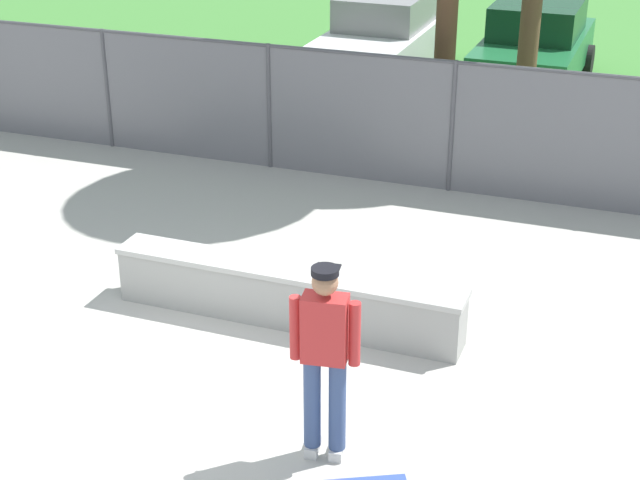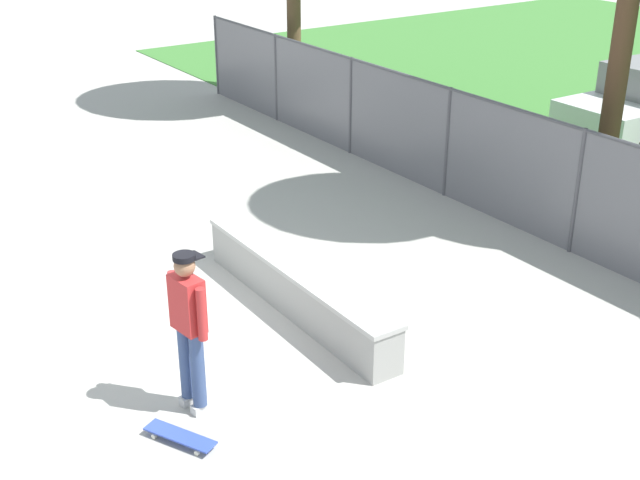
{
  "view_description": "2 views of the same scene",
  "coord_description": "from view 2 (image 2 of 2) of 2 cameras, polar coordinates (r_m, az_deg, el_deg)",
  "views": [
    {
      "loc": [
        4.15,
        -7.1,
        5.31
      ],
      "look_at": [
        1.18,
        1.03,
        1.27
      ],
      "focal_mm": 54.26,
      "sensor_mm": 36.0,
      "label": 1
    },
    {
      "loc": [
        8.81,
        -3.71,
        5.43
      ],
      "look_at": [
        1.06,
        1.55,
        1.16
      ],
      "focal_mm": 47.24,
      "sensor_mm": 36.0,
      "label": 2
    }
  ],
  "objects": [
    {
      "name": "concrete_ledge",
      "position": [
        10.95,
        -1.59,
        -3.27
      ],
      "size": [
        3.96,
        0.52,
        0.65
      ],
      "color": "#999993",
      "rests_on": "ground"
    },
    {
      "name": "skateboard",
      "position": [
        8.88,
        -9.46,
        -12.97
      ],
      "size": [
        0.8,
        0.54,
        0.09
      ],
      "color": "#334CB2",
      "rests_on": "ground"
    },
    {
      "name": "skateboarder",
      "position": [
        8.82,
        -8.86,
        -5.7
      ],
      "size": [
        0.59,
        0.34,
        1.84
      ],
      "color": "beige",
      "rests_on": "ground"
    },
    {
      "name": "chainlink_fence",
      "position": [
        13.73,
        12.59,
        5.28
      ],
      "size": [
        19.79,
        0.07,
        1.93
      ],
      "color": "#4C4C51",
      "rests_on": "ground"
    },
    {
      "name": "ground_plane",
      "position": [
        10.99,
        -9.88,
        -5.5
      ],
      "size": [
        80.0,
        80.0,
        0.0
      ],
      "primitive_type": "plane",
      "color": "#ADAAA3"
    }
  ]
}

